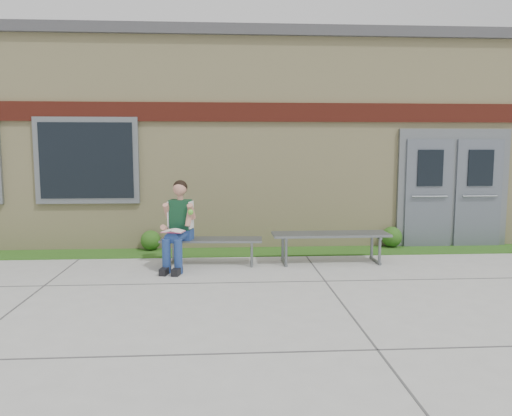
{
  "coord_description": "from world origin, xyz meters",
  "views": [
    {
      "loc": [
        -0.46,
        -6.5,
        1.92
      ],
      "look_at": [
        0.06,
        1.7,
        0.94
      ],
      "focal_mm": 35.0,
      "sensor_mm": 36.0,
      "label": 1
    }
  ],
  "objects": [
    {
      "name": "grass_strip",
      "position": [
        0.0,
        2.6,
        0.01
      ],
      "size": [
        16.0,
        0.8,
        0.02
      ],
      "primitive_type": "cube",
      "color": "#1F4713",
      "rests_on": "ground"
    },
    {
      "name": "bench_left",
      "position": [
        -0.68,
        1.68,
        0.34
      ],
      "size": [
        1.7,
        0.57,
        0.43
      ],
      "rotation": [
        0.0,
        0.0,
        -0.06
      ],
      "color": "slate",
      "rests_on": "ground"
    },
    {
      "name": "school_building",
      "position": [
        -0.0,
        5.99,
        2.1
      ],
      "size": [
        16.2,
        6.22,
        4.2
      ],
      "color": "beige",
      "rests_on": "ground"
    },
    {
      "name": "girl",
      "position": [
        -1.2,
        1.47,
        0.72
      ],
      "size": [
        0.54,
        0.93,
        1.41
      ],
      "rotation": [
        0.0,
        0.0,
        -0.22
      ],
      "color": "navy",
      "rests_on": "ground"
    },
    {
      "name": "bench_right",
      "position": [
        1.32,
        1.68,
        0.39
      ],
      "size": [
        1.96,
        0.56,
        0.51
      ],
      "rotation": [
        0.0,
        0.0,
        0.01
      ],
      "color": "slate",
      "rests_on": "ground"
    },
    {
      "name": "shrub_mid",
      "position": [
        -1.85,
        2.85,
        0.21
      ],
      "size": [
        0.37,
        0.37,
        0.37
      ],
      "primitive_type": "sphere",
      "color": "#1F4713",
      "rests_on": "grass_strip"
    },
    {
      "name": "ground",
      "position": [
        0.0,
        0.0,
        0.0
      ],
      "size": [
        80.0,
        80.0,
        0.0
      ],
      "primitive_type": "plane",
      "color": "#9E9E99",
      "rests_on": "ground"
    },
    {
      "name": "shrub_east",
      "position": [
        2.78,
        2.85,
        0.22
      ],
      "size": [
        0.4,
        0.4,
        0.4
      ],
      "primitive_type": "sphere",
      "color": "#1F4713",
      "rests_on": "grass_strip"
    }
  ]
}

